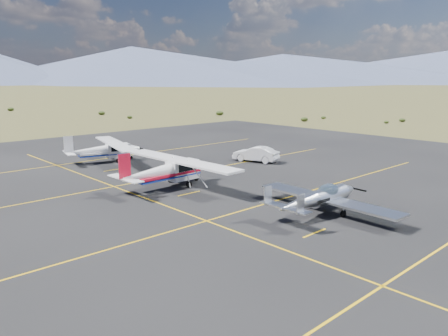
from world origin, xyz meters
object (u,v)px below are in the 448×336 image
aircraft_cessna (168,170)px  sedan (256,154)px  aircraft_low_wing (321,198)px  aircraft_plain (105,150)px

aircraft_cessna → sedan: 12.66m
aircraft_low_wing → sedan: bearing=57.8°
sedan → aircraft_plain: bearing=-60.9°
aircraft_plain → aircraft_low_wing: bearing=-71.8°
aircraft_low_wing → aircraft_plain: size_ratio=0.90×
aircraft_cessna → aircraft_plain: (1.29, 12.44, -0.13)m
aircraft_cessna → aircraft_low_wing: bearing=-77.3°
aircraft_plain → sedan: aircraft_plain is taller
aircraft_low_wing → sedan: 17.01m
aircraft_plain → sedan: bearing=-27.8°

